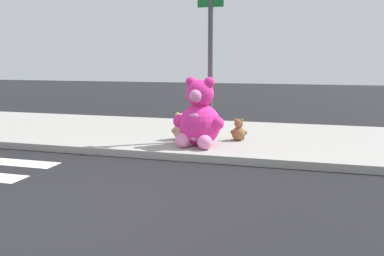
% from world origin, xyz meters
% --- Properties ---
extents(ground_plane, '(60.00, 60.00, 0.00)m').
position_xyz_m(ground_plane, '(0.00, 0.00, 0.00)').
color(ground_plane, black).
extents(sidewalk, '(28.00, 4.40, 0.15)m').
position_xyz_m(sidewalk, '(0.00, 5.20, 0.07)').
color(sidewalk, '#9E9B93').
rests_on(sidewalk, ground_plane).
extents(sign_pole, '(0.56, 0.11, 3.20)m').
position_xyz_m(sign_pole, '(1.00, 4.40, 1.85)').
color(sign_pole, '#4C4C51').
rests_on(sign_pole, sidewalk).
extents(plush_pink_large, '(1.10, 0.98, 1.42)m').
position_xyz_m(plush_pink_large, '(0.91, 3.81, 0.72)').
color(plush_pink_large, '#F22D93').
rests_on(plush_pink_large, sidewalk).
extents(plush_lime, '(0.39, 0.44, 0.57)m').
position_xyz_m(plush_lime, '(0.89, 5.00, 0.38)').
color(plush_lime, '#8CD133').
rests_on(plush_lime, sidewalk).
extents(plush_tan, '(0.42, 0.44, 0.61)m').
position_xyz_m(plush_tan, '(0.37, 4.31, 0.40)').
color(plush_tan, tan).
rests_on(plush_tan, sidewalk).
extents(plush_brown, '(0.38, 0.33, 0.49)m').
position_xyz_m(plush_brown, '(1.61, 4.59, 0.35)').
color(plush_brown, olive).
rests_on(plush_brown, sidewalk).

